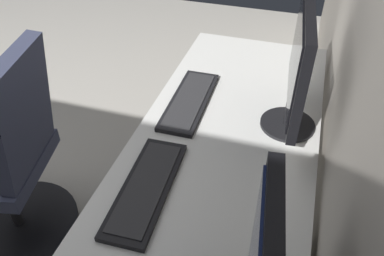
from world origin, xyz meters
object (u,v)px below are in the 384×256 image
Objects in this scene: monitor_primary at (299,65)px; office_chair at (10,166)px; keyboard_main at (146,187)px; keyboard_spare at (190,101)px.

monitor_primary reaches higher than office_chair.
office_chair reaches higher than keyboard_main.
keyboard_spare is 0.44× the size of office_chair.
keyboard_main and keyboard_spare have the same top height.
keyboard_main is at bearing 1.41° from keyboard_spare.
keyboard_main is 0.48m from keyboard_spare.
monitor_primary reaches higher than keyboard_main.
keyboard_spare is at bearing 113.42° from office_chair.
office_chair is at bearing -66.58° from keyboard_spare.
monitor_primary reaches higher than keyboard_spare.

